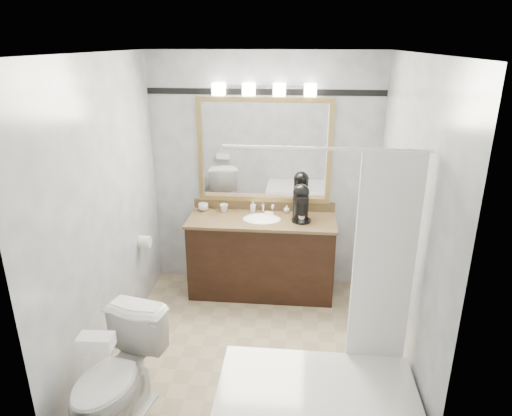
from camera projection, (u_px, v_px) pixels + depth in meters
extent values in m
cube|color=tan|center=(252.00, 350.00, 4.06)|extent=(2.40, 2.60, 0.01)
cube|color=white|center=(250.00, 52.00, 3.19)|extent=(2.40, 2.60, 0.01)
cube|color=silver|center=(264.00, 174.00, 4.84)|extent=(2.40, 0.01, 2.50)
cube|color=silver|center=(225.00, 309.00, 2.40)|extent=(2.40, 0.01, 2.50)
cube|color=silver|center=(105.00, 214.00, 3.73)|extent=(0.01, 2.60, 2.50)
cube|color=silver|center=(406.00, 224.00, 3.51)|extent=(0.01, 2.60, 2.50)
cube|color=black|center=(262.00, 257.00, 4.86)|extent=(1.50, 0.55, 0.82)
cube|color=olive|center=(262.00, 220.00, 4.71)|extent=(1.53, 0.58, 0.03)
cube|color=olive|center=(264.00, 205.00, 4.94)|extent=(1.53, 0.03, 0.10)
ellipsoid|color=white|center=(262.00, 221.00, 4.72)|extent=(0.44, 0.34, 0.14)
cube|color=#A18449|center=(264.00, 100.00, 4.55)|extent=(1.40, 0.04, 0.05)
cube|color=#A18449|center=(264.00, 199.00, 4.91)|extent=(1.40, 0.04, 0.05)
cube|color=#A18449|center=(200.00, 150.00, 4.79)|extent=(0.05, 0.04, 1.00)
cube|color=#A18449|center=(330.00, 153.00, 4.67)|extent=(0.05, 0.04, 1.00)
cube|color=white|center=(264.00, 151.00, 4.74)|extent=(1.30, 0.01, 1.00)
cube|color=silver|center=(264.00, 87.00, 4.50)|extent=(0.90, 0.05, 0.03)
cube|color=white|center=(219.00, 89.00, 4.50)|extent=(0.12, 0.12, 0.12)
cube|color=white|center=(249.00, 89.00, 4.47)|extent=(0.12, 0.12, 0.12)
cube|color=white|center=(279.00, 90.00, 4.44)|extent=(0.12, 0.12, 0.12)
cube|color=white|center=(310.00, 90.00, 4.42)|extent=(0.12, 0.12, 0.12)
cube|color=black|center=(265.00, 92.00, 4.54)|extent=(2.40, 0.01, 0.06)
cube|color=white|center=(315.00, 413.00, 3.07)|extent=(1.30, 0.72, 0.45)
cylinder|color=silver|center=(326.00, 149.00, 2.83)|extent=(1.30, 0.02, 0.02)
cube|color=white|center=(383.00, 264.00, 3.05)|extent=(0.40, 0.04, 1.55)
cylinder|color=white|center=(145.00, 242.00, 4.54)|extent=(0.11, 0.12, 0.12)
imported|color=white|center=(116.00, 378.00, 3.13)|extent=(0.61, 0.87, 0.81)
cube|color=white|center=(96.00, 342.00, 2.79)|extent=(0.22, 0.13, 0.09)
cylinder|color=black|center=(301.00, 220.00, 4.64)|extent=(0.20, 0.20, 0.02)
cylinder|color=black|center=(301.00, 205.00, 4.65)|extent=(0.16, 0.16, 0.28)
sphere|color=black|center=(301.00, 192.00, 4.60)|extent=(0.17, 0.17, 0.17)
cube|color=black|center=(302.00, 199.00, 4.54)|extent=(0.12, 0.12, 0.05)
cylinder|color=silver|center=(302.00, 218.00, 4.61)|extent=(0.07, 0.07, 0.07)
imported|color=white|center=(203.00, 207.00, 4.92)|extent=(0.12, 0.12, 0.08)
imported|color=white|center=(224.00, 208.00, 4.90)|extent=(0.09, 0.09, 0.08)
imported|color=white|center=(253.00, 207.00, 4.89)|extent=(0.05, 0.05, 0.11)
imported|color=white|center=(287.00, 209.00, 4.87)|extent=(0.07, 0.07, 0.08)
cube|color=beige|center=(269.00, 214.00, 4.81)|extent=(0.10, 0.09, 0.03)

